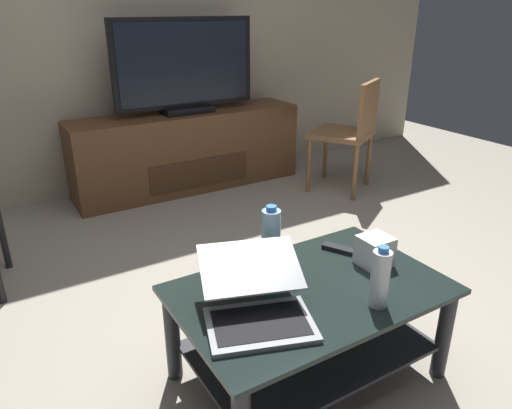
{
  "coord_description": "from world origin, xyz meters",
  "views": [
    {
      "loc": [
        -1.08,
        -1.51,
        1.41
      ],
      "look_at": [
        -0.04,
        0.2,
        0.57
      ],
      "focal_mm": 33.52,
      "sensor_mm": 36.0,
      "label": 1
    }
  ],
  "objects_px": {
    "media_cabinet": "(189,151)",
    "cell_phone": "(228,285)",
    "coffee_table": "(309,317)",
    "router_box": "(375,251)",
    "dining_chair": "(351,129)",
    "water_bottle_far": "(271,239)",
    "water_bottle_near": "(380,278)",
    "tv_remote": "(340,249)",
    "television": "(185,68)",
    "laptop": "(256,300)"
  },
  "relations": [
    {
      "from": "water_bottle_near",
      "to": "water_bottle_far",
      "type": "distance_m",
      "value": 0.45
    },
    {
      "from": "media_cabinet",
      "to": "water_bottle_far",
      "type": "height_order",
      "value": "water_bottle_far"
    },
    {
      "from": "water_bottle_far",
      "to": "cell_phone",
      "type": "height_order",
      "value": "water_bottle_far"
    },
    {
      "from": "coffee_table",
      "to": "media_cabinet",
      "type": "relative_size",
      "value": 0.55
    },
    {
      "from": "television",
      "to": "router_box",
      "type": "xyz_separation_m",
      "value": [
        -0.17,
        -2.25,
        -0.48
      ]
    },
    {
      "from": "coffee_table",
      "to": "water_bottle_far",
      "type": "bearing_deg",
      "value": 104.25
    },
    {
      "from": "dining_chair",
      "to": "water_bottle_near",
      "type": "bearing_deg",
      "value": -129.17
    },
    {
      "from": "cell_phone",
      "to": "dining_chair",
      "type": "bearing_deg",
      "value": 57.41
    },
    {
      "from": "router_box",
      "to": "cell_phone",
      "type": "xyz_separation_m",
      "value": [
        -0.59,
        0.16,
        -0.06
      ]
    },
    {
      "from": "cell_phone",
      "to": "media_cabinet",
      "type": "bearing_deg",
      "value": 90.69
    },
    {
      "from": "coffee_table",
      "to": "router_box",
      "type": "xyz_separation_m",
      "value": [
        0.33,
        0.01,
        0.2
      ]
    },
    {
      "from": "dining_chair",
      "to": "router_box",
      "type": "distance_m",
      "value": 1.98
    },
    {
      "from": "water_bottle_far",
      "to": "cell_phone",
      "type": "distance_m",
      "value": 0.25
    },
    {
      "from": "media_cabinet",
      "to": "cell_phone",
      "type": "xyz_separation_m",
      "value": [
        -0.76,
        -2.11,
        0.11
      ]
    },
    {
      "from": "router_box",
      "to": "water_bottle_near",
      "type": "xyz_separation_m",
      "value": [
        -0.19,
        -0.22,
        0.05
      ]
    },
    {
      "from": "dining_chair",
      "to": "media_cabinet",
      "type": "bearing_deg",
      "value": 145.64
    },
    {
      "from": "coffee_table",
      "to": "media_cabinet",
      "type": "bearing_deg",
      "value": 77.72
    },
    {
      "from": "laptop",
      "to": "tv_remote",
      "type": "relative_size",
      "value": 3.15
    },
    {
      "from": "media_cabinet",
      "to": "television",
      "type": "xyz_separation_m",
      "value": [
        0.0,
        -0.02,
        0.65
      ]
    },
    {
      "from": "laptop",
      "to": "cell_phone",
      "type": "distance_m",
      "value": 0.22
    },
    {
      "from": "water_bottle_near",
      "to": "television",
      "type": "bearing_deg",
      "value": 81.68
    },
    {
      "from": "dining_chair",
      "to": "coffee_table",
      "type": "bearing_deg",
      "value": -135.39
    },
    {
      "from": "media_cabinet",
      "to": "television",
      "type": "height_order",
      "value": "television"
    },
    {
      "from": "water_bottle_far",
      "to": "cell_phone",
      "type": "relative_size",
      "value": 1.97
    },
    {
      "from": "television",
      "to": "laptop",
      "type": "bearing_deg",
      "value": -108.39
    },
    {
      "from": "television",
      "to": "water_bottle_far",
      "type": "xyz_separation_m",
      "value": [
        -0.55,
        -2.06,
        -0.42
      ]
    },
    {
      "from": "coffee_table",
      "to": "television",
      "type": "xyz_separation_m",
      "value": [
        0.5,
        2.26,
        0.68
      ]
    },
    {
      "from": "media_cabinet",
      "to": "coffee_table",
      "type": "bearing_deg",
      "value": -102.28
    },
    {
      "from": "television",
      "to": "cell_phone",
      "type": "distance_m",
      "value": 2.29
    },
    {
      "from": "tv_remote",
      "to": "coffee_table",
      "type": "bearing_deg",
      "value": -177.92
    },
    {
      "from": "dining_chair",
      "to": "cell_phone",
      "type": "relative_size",
      "value": 6.31
    },
    {
      "from": "router_box",
      "to": "tv_remote",
      "type": "distance_m",
      "value": 0.17
    },
    {
      "from": "media_cabinet",
      "to": "dining_chair",
      "type": "distance_m",
      "value": 1.31
    },
    {
      "from": "media_cabinet",
      "to": "router_box",
      "type": "height_order",
      "value": "media_cabinet"
    },
    {
      "from": "dining_chair",
      "to": "router_box",
      "type": "relative_size",
      "value": 7.1
    },
    {
      "from": "water_bottle_far",
      "to": "water_bottle_near",
      "type": "bearing_deg",
      "value": -65.75
    },
    {
      "from": "media_cabinet",
      "to": "tv_remote",
      "type": "bearing_deg",
      "value": -95.67
    },
    {
      "from": "water_bottle_far",
      "to": "laptop",
      "type": "bearing_deg",
      "value": -131.77
    },
    {
      "from": "coffee_table",
      "to": "cell_phone",
      "type": "distance_m",
      "value": 0.34
    },
    {
      "from": "laptop",
      "to": "router_box",
      "type": "height_order",
      "value": "laptop"
    },
    {
      "from": "dining_chair",
      "to": "tv_remote",
      "type": "bearing_deg",
      "value": -132.85
    },
    {
      "from": "tv_remote",
      "to": "dining_chair",
      "type": "bearing_deg",
      "value": 19.19
    },
    {
      "from": "television",
      "to": "tv_remote",
      "type": "distance_m",
      "value": 2.17
    },
    {
      "from": "coffee_table",
      "to": "television",
      "type": "bearing_deg",
      "value": 77.6
    },
    {
      "from": "tv_remote",
      "to": "water_bottle_near",
      "type": "bearing_deg",
      "value": -139.83
    },
    {
      "from": "water_bottle_far",
      "to": "tv_remote",
      "type": "xyz_separation_m",
      "value": [
        0.34,
        -0.04,
        -0.12
      ]
    },
    {
      "from": "media_cabinet",
      "to": "router_box",
      "type": "xyz_separation_m",
      "value": [
        -0.17,
        -2.27,
        0.17
      ]
    },
    {
      "from": "media_cabinet",
      "to": "laptop",
      "type": "height_order",
      "value": "media_cabinet"
    },
    {
      "from": "media_cabinet",
      "to": "water_bottle_near",
      "type": "xyz_separation_m",
      "value": [
        -0.36,
        -2.49,
        0.22
      ]
    },
    {
      "from": "television",
      "to": "water_bottle_near",
      "type": "distance_m",
      "value": 2.54
    }
  ]
}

